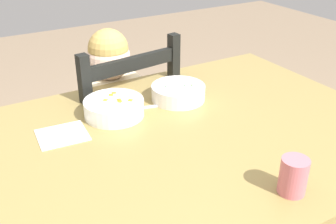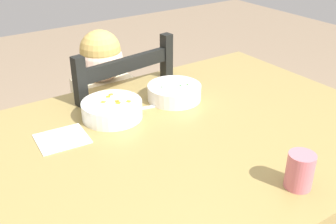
{
  "view_description": "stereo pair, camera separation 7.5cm",
  "coord_description": "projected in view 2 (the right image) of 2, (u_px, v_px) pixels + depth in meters",
  "views": [
    {
      "loc": [
        -0.53,
        -0.87,
        1.37
      ],
      "look_at": [
        0.01,
        0.06,
        0.81
      ],
      "focal_mm": 43.24,
      "sensor_mm": 36.0,
      "label": 1
    },
    {
      "loc": [
        -0.6,
        -0.83,
        1.37
      ],
      "look_at": [
        0.01,
        0.06,
        0.81
      ],
      "focal_mm": 43.24,
      "sensor_mm": 36.0,
      "label": 2
    }
  ],
  "objects": [
    {
      "name": "dining_table",
      "position": [
        178.0,
        166.0,
        1.23
      ],
      "size": [
        1.35,
        0.93,
        0.76
      ],
      "color": "olive",
      "rests_on": "ground"
    },
    {
      "name": "dining_chair",
      "position": [
        112.0,
        147.0,
        1.71
      ],
      "size": [
        0.47,
        0.47,
        0.93
      ],
      "color": "black",
      "rests_on": "ground"
    },
    {
      "name": "child_figure",
      "position": [
        108.0,
        111.0,
        1.63
      ],
      "size": [
        0.32,
        0.31,
        0.95
      ],
      "color": "beige",
      "rests_on": "ground"
    },
    {
      "name": "bowl_of_peas",
      "position": [
        174.0,
        92.0,
        1.4
      ],
      "size": [
        0.19,
        0.19,
        0.05
      ],
      "color": "white",
      "rests_on": "dining_table"
    },
    {
      "name": "bowl_of_carrots",
      "position": [
        112.0,
        109.0,
        1.27
      ],
      "size": [
        0.19,
        0.19,
        0.06
      ],
      "color": "white",
      "rests_on": "dining_table"
    },
    {
      "name": "spoon",
      "position": [
        136.0,
        109.0,
        1.33
      ],
      "size": [
        0.14,
        0.05,
        0.01
      ],
      "color": "silver",
      "rests_on": "dining_table"
    },
    {
      "name": "drinking_cup",
      "position": [
        300.0,
        171.0,
        0.95
      ],
      "size": [
        0.07,
        0.07,
        0.09
      ],
      "primitive_type": "cylinder",
      "color": "#D46D79",
      "rests_on": "dining_table"
    },
    {
      "name": "paper_napkin",
      "position": [
        62.0,
        139.0,
        1.17
      ],
      "size": [
        0.15,
        0.14,
        0.0
      ],
      "primitive_type": "cube",
      "rotation": [
        0.0,
        0.0,
        -0.08
      ],
      "color": "white",
      "rests_on": "dining_table"
    }
  ]
}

